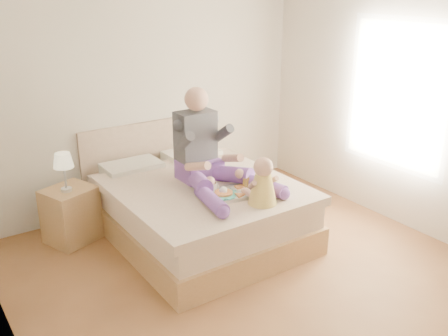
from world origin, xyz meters
TOP-DOWN VIEW (x-y plane):
  - room at (0.08, 0.01)m, footprint 4.02×4.22m
  - bed at (0.00, 1.08)m, footprint 1.70×2.18m
  - nightstand at (-1.13, 1.65)m, footprint 0.58×0.55m
  - lamp at (-1.16, 1.60)m, footprint 0.19×0.19m
  - adult at (0.07, 0.93)m, footprint 0.83×1.16m
  - tray at (0.10, 0.54)m, footprint 0.49×0.40m
  - baby at (0.22, 0.23)m, footprint 0.29×0.40m

SIDE VIEW (x-z plane):
  - nightstand at x=-1.13m, z-range 0.00..0.57m
  - bed at x=0.00m, z-range -0.18..0.82m
  - tray at x=0.10m, z-range 0.57..0.70m
  - baby at x=0.22m, z-range 0.57..1.01m
  - lamp at x=-1.16m, z-range 0.68..1.07m
  - adult at x=0.07m, z-range 0.41..1.38m
  - room at x=0.08m, z-range 0.15..2.87m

